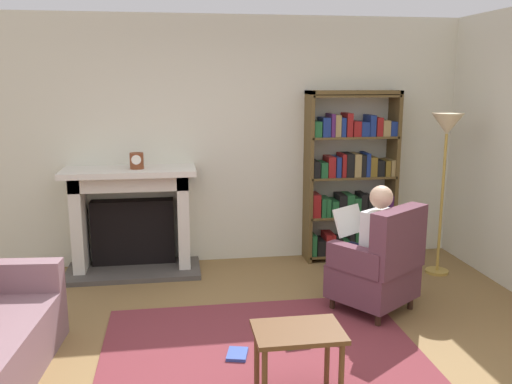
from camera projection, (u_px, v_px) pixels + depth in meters
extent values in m
plane|color=olive|center=(268.00, 372.00, 3.85)|extent=(14.00, 14.00, 0.00)
cube|color=beige|center=(229.00, 141.00, 6.04)|extent=(5.60, 0.10, 2.70)
cube|color=maroon|center=(261.00, 351.00, 4.13)|extent=(2.40, 1.80, 0.01)
cube|color=#4C4742|center=(134.00, 271.00, 5.79)|extent=(1.40, 0.64, 0.05)
cube|color=black|center=(134.00, 231.00, 5.93)|extent=(0.88, 0.20, 0.70)
cube|color=silver|center=(80.00, 225.00, 5.70)|extent=(0.12, 0.44, 1.06)
cube|color=silver|center=(183.00, 221.00, 5.86)|extent=(0.12, 0.44, 1.06)
cube|color=silver|center=(130.00, 181.00, 5.69)|extent=(1.20, 0.44, 0.16)
cube|color=silver|center=(129.00, 171.00, 5.61)|extent=(1.36, 0.56, 0.06)
cylinder|color=brown|center=(137.00, 161.00, 5.58)|extent=(0.14, 0.14, 0.16)
cylinder|color=white|center=(136.00, 160.00, 5.51)|extent=(0.10, 0.01, 0.10)
cube|color=brown|center=(308.00, 178.00, 6.04)|extent=(0.04, 0.32, 1.91)
cube|color=brown|center=(392.00, 175.00, 6.19)|extent=(0.04, 0.32, 1.91)
cube|color=brown|center=(354.00, 92.00, 5.92)|extent=(1.02, 0.32, 0.04)
cube|color=brown|center=(348.00, 252.00, 6.30)|extent=(0.98, 0.32, 0.02)
cube|color=#1E592D|center=(312.00, 244.00, 6.20)|extent=(0.05, 0.26, 0.24)
cube|color=black|center=(319.00, 246.00, 6.22)|extent=(0.09, 0.26, 0.17)
cube|color=maroon|center=(326.00, 243.00, 6.22)|extent=(0.07, 0.26, 0.24)
cube|color=maroon|center=(331.00, 243.00, 6.23)|extent=(0.04, 0.26, 0.24)
cube|color=black|center=(337.00, 245.00, 6.25)|extent=(0.07, 0.26, 0.18)
cube|color=#1E592D|center=(343.00, 245.00, 6.26)|extent=(0.07, 0.26, 0.17)
cube|color=black|center=(349.00, 242.00, 6.26)|extent=(0.06, 0.26, 0.24)
cube|color=#1E592D|center=(354.00, 241.00, 6.27)|extent=(0.05, 0.26, 0.25)
cube|color=#997F4C|center=(359.00, 241.00, 6.28)|extent=(0.06, 0.26, 0.23)
cube|color=navy|center=(365.00, 242.00, 6.29)|extent=(0.06, 0.26, 0.22)
cube|color=brown|center=(370.00, 242.00, 6.30)|extent=(0.05, 0.26, 0.21)
cube|color=navy|center=(374.00, 242.00, 6.31)|extent=(0.04, 0.26, 0.21)
cube|color=brown|center=(379.00, 240.00, 6.31)|extent=(0.08, 0.26, 0.26)
cube|color=navy|center=(386.00, 240.00, 6.33)|extent=(0.05, 0.26, 0.24)
cube|color=brown|center=(349.00, 215.00, 6.21)|extent=(0.98, 0.32, 0.02)
cube|color=maroon|center=(314.00, 204.00, 6.11)|extent=(0.09, 0.26, 0.26)
cube|color=#1E592D|center=(321.00, 206.00, 6.12)|extent=(0.05, 0.26, 0.21)
cube|color=#1E592D|center=(326.00, 206.00, 6.13)|extent=(0.05, 0.26, 0.21)
cube|color=#1E592D|center=(332.00, 207.00, 6.15)|extent=(0.08, 0.26, 0.18)
cube|color=black|center=(340.00, 204.00, 6.15)|extent=(0.09, 0.26, 0.24)
cube|color=#1E592D|center=(348.00, 204.00, 6.17)|extent=(0.08, 0.26, 0.24)
cube|color=#1E592D|center=(354.00, 205.00, 6.18)|extent=(0.07, 0.26, 0.20)
cube|color=black|center=(361.00, 203.00, 6.19)|extent=(0.07, 0.26, 0.25)
cube|color=black|center=(367.00, 204.00, 6.20)|extent=(0.07, 0.26, 0.22)
cube|color=#4C1E59|center=(374.00, 206.00, 6.22)|extent=(0.08, 0.26, 0.17)
cube|color=navy|center=(381.00, 203.00, 6.23)|extent=(0.09, 0.26, 0.23)
cube|color=#4C1E59|center=(389.00, 203.00, 6.24)|extent=(0.08, 0.26, 0.22)
cube|color=brown|center=(351.00, 176.00, 6.12)|extent=(0.98, 0.32, 0.02)
cube|color=black|center=(314.00, 169.00, 6.02)|extent=(0.07, 0.26, 0.18)
cube|color=#1E592D|center=(322.00, 169.00, 6.04)|extent=(0.07, 0.26, 0.17)
cube|color=maroon|center=(329.00, 166.00, 6.04)|extent=(0.08, 0.26, 0.23)
cube|color=navy|center=(336.00, 166.00, 6.05)|extent=(0.05, 0.26, 0.22)
cube|color=maroon|center=(341.00, 165.00, 6.06)|extent=(0.04, 0.26, 0.25)
cube|color=black|center=(347.00, 164.00, 6.07)|extent=(0.08, 0.26, 0.26)
cube|color=#997F4C|center=(355.00, 164.00, 6.08)|extent=(0.08, 0.26, 0.25)
cube|color=black|center=(360.00, 165.00, 6.09)|extent=(0.05, 0.26, 0.24)
cube|color=navy|center=(365.00, 164.00, 6.10)|extent=(0.05, 0.26, 0.26)
cube|color=brown|center=(370.00, 166.00, 6.11)|extent=(0.08, 0.26, 0.22)
cube|color=black|center=(377.00, 167.00, 6.13)|extent=(0.08, 0.26, 0.17)
cube|color=brown|center=(384.00, 167.00, 6.14)|extent=(0.06, 0.26, 0.17)
cube|color=#997F4C|center=(390.00, 167.00, 6.15)|extent=(0.08, 0.26, 0.18)
cube|color=brown|center=(352.00, 137.00, 6.02)|extent=(0.98, 0.32, 0.02)
cube|color=#1E592D|center=(316.00, 129.00, 5.93)|extent=(0.08, 0.26, 0.17)
cube|color=navy|center=(324.00, 127.00, 5.94)|extent=(0.08, 0.26, 0.21)
cube|color=#4C1E59|center=(330.00, 125.00, 5.95)|extent=(0.04, 0.26, 0.25)
cube|color=#997F4C|center=(335.00, 125.00, 5.96)|extent=(0.06, 0.26, 0.23)
cube|color=navy|center=(341.00, 127.00, 5.97)|extent=(0.05, 0.26, 0.20)
cube|color=maroon|center=(347.00, 124.00, 5.98)|extent=(0.07, 0.26, 0.25)
cube|color=maroon|center=(354.00, 128.00, 6.00)|extent=(0.08, 0.26, 0.16)
cube|color=navy|center=(362.00, 129.00, 6.01)|extent=(0.09, 0.26, 0.16)
cube|color=navy|center=(369.00, 125.00, 6.02)|extent=(0.07, 0.26, 0.23)
cube|color=maroon|center=(376.00, 126.00, 6.03)|extent=(0.07, 0.26, 0.20)
cube|color=#997F4C|center=(383.00, 128.00, 6.05)|extent=(0.08, 0.26, 0.17)
cube|color=navy|center=(390.00, 128.00, 6.06)|extent=(0.08, 0.26, 0.16)
cube|color=brown|center=(354.00, 96.00, 5.93)|extent=(0.98, 0.32, 0.02)
cylinder|color=#331E14|center=(366.00, 288.00, 5.23)|extent=(0.05, 0.05, 0.12)
cylinder|color=#331E14|center=(332.00, 303.00, 4.88)|extent=(0.05, 0.05, 0.12)
cylinder|color=#331E14|center=(410.00, 302.00, 4.89)|extent=(0.05, 0.05, 0.12)
cylinder|color=#331E14|center=(378.00, 320.00, 4.54)|extent=(0.05, 0.05, 0.12)
cube|color=brown|center=(372.00, 281.00, 4.84)|extent=(0.87, 0.86, 0.30)
cube|color=brown|center=(399.00, 240.00, 4.59)|extent=(0.62, 0.50, 0.55)
cube|color=brown|center=(391.00, 246.00, 4.97)|extent=(0.41, 0.51, 0.22)
cube|color=brown|center=(355.00, 260.00, 4.61)|extent=(0.41, 0.51, 0.22)
cube|color=silver|center=(379.00, 239.00, 4.72)|extent=(0.38, 0.35, 0.50)
sphere|color=#D8AD8C|center=(381.00, 197.00, 4.65)|extent=(0.20, 0.20, 0.20)
cube|color=#191E3F|center=(365.00, 253.00, 4.96)|extent=(0.33, 0.40, 0.12)
cube|color=#191E3F|center=(354.00, 257.00, 4.85)|extent=(0.33, 0.40, 0.12)
cylinder|color=#191E3F|center=(347.00, 275.00, 5.15)|extent=(0.10, 0.10, 0.42)
cylinder|color=#191E3F|center=(336.00, 279.00, 5.04)|extent=(0.10, 0.10, 0.42)
cube|color=white|center=(349.00, 220.00, 4.94)|extent=(0.36, 0.30, 0.25)
cube|color=gray|center=(16.00, 276.00, 4.26)|extent=(0.71, 0.22, 0.24)
cube|color=brown|center=(298.00, 332.00, 3.39)|extent=(0.56, 0.39, 0.03)
cylinder|color=brown|center=(341.00, 378.00, 3.33)|extent=(0.04, 0.04, 0.47)
cylinder|color=brown|center=(257.00, 359.00, 3.56)|extent=(0.04, 0.04, 0.47)
cylinder|color=brown|center=(327.00, 354.00, 3.63)|extent=(0.04, 0.04, 0.47)
cube|color=#267233|center=(294.00, 339.00, 4.26)|extent=(0.22, 0.27, 0.04)
cube|color=#334CA5|center=(237.00, 354.00, 4.05)|extent=(0.19, 0.22, 0.02)
cylinder|color=#B7933F|center=(437.00, 271.00, 5.81)|extent=(0.24, 0.24, 0.03)
cylinder|color=#B7933F|center=(442.00, 204.00, 5.66)|extent=(0.03, 0.03, 1.45)
cone|color=beige|center=(447.00, 124.00, 5.49)|extent=(0.32, 0.32, 0.22)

